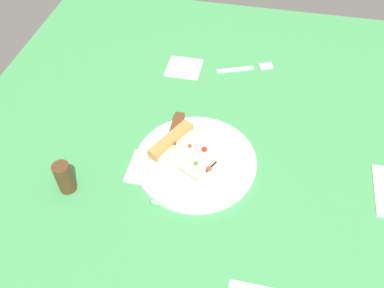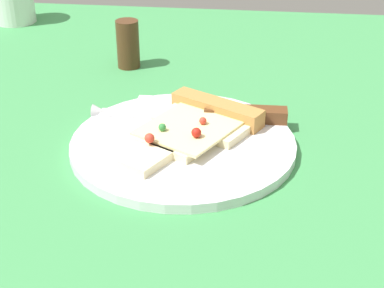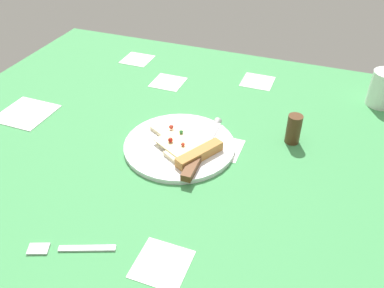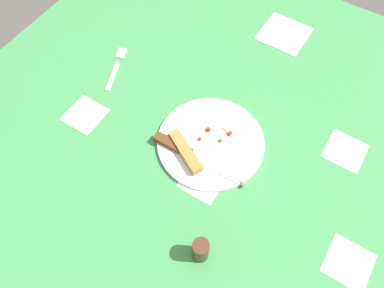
{
  "view_description": "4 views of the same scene",
  "coord_description": "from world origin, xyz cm",
  "px_view_note": "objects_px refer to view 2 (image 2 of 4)",
  "views": [
    {
      "loc": [
        -4.97,
        57.81,
        66.98
      ],
      "look_at": [
        6.32,
        2.92,
        3.19
      ],
      "focal_mm": 37.43,
      "sensor_mm": 36.0,
      "label": 1
    },
    {
      "loc": [
        -53.22,
        -2.87,
        33.54
      ],
      "look_at": [
        3.08,
        4.05,
        1.74
      ],
      "focal_mm": 54.93,
      "sensor_mm": 36.0,
      "label": 2
    },
    {
      "loc": [
        34.47,
        -64.56,
        57.57
      ],
      "look_at": [
        8.23,
        4.99,
        2.11
      ],
      "focal_mm": 38.16,
      "sensor_mm": 36.0,
      "label": 3
    },
    {
      "loc": [
        46.03,
        25.47,
        78.35
      ],
      "look_at": [
        8.61,
        2.25,
        2.29
      ],
      "focal_mm": 35.02,
      "sensor_mm": 36.0,
      "label": 4
    }
  ],
  "objects_px": {
    "plate": "(183,144)",
    "pepper_shaker": "(128,44)",
    "knife": "(208,114)",
    "pizza_slice": "(196,125)"
  },
  "relations": [
    {
      "from": "plate",
      "to": "pepper_shaker",
      "type": "distance_m",
      "value": 0.27
    },
    {
      "from": "knife",
      "to": "plate",
      "type": "bearing_deg",
      "value": 157.3
    },
    {
      "from": "pepper_shaker",
      "to": "plate",
      "type": "bearing_deg",
      "value": -154.22
    },
    {
      "from": "plate",
      "to": "pepper_shaker",
      "type": "bearing_deg",
      "value": 25.78
    },
    {
      "from": "plate",
      "to": "pizza_slice",
      "type": "xyz_separation_m",
      "value": [
        0.02,
        -0.01,
        0.01
      ]
    },
    {
      "from": "plate",
      "to": "knife",
      "type": "bearing_deg",
      "value": -21.3
    },
    {
      "from": "pizza_slice",
      "to": "plate",
      "type": "bearing_deg",
      "value": 89.91
    },
    {
      "from": "pizza_slice",
      "to": "knife",
      "type": "relative_size",
      "value": 0.79
    },
    {
      "from": "plate",
      "to": "pepper_shaker",
      "type": "xyz_separation_m",
      "value": [
        0.24,
        0.12,
        0.03
      ]
    },
    {
      "from": "pizza_slice",
      "to": "pepper_shaker",
      "type": "bearing_deg",
      "value": -30.81
    }
  ]
}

